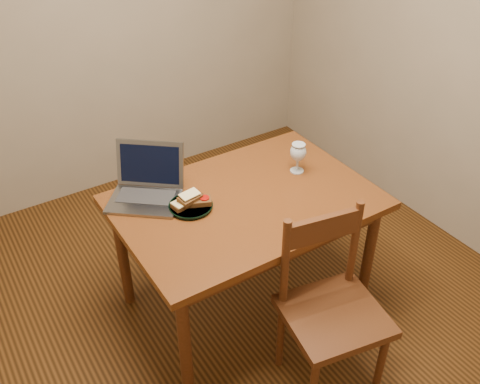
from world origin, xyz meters
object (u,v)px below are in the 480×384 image
laptop (147,183)px  plate (191,206)px  milk_glass (298,158)px  table (246,212)px  chair (332,303)px

laptop → plate: bearing=-20.7°
milk_glass → laptop: size_ratio=0.37×
table → chair: size_ratio=2.53×
table → plate: bearing=163.0°
laptop → milk_glass: bearing=22.5°
table → plate: plate is taller
plate → laptop: bearing=119.9°
table → milk_glass: size_ratio=7.50×
table → chair: bearing=-84.6°
table → laptop: 0.53m
chair → milk_glass: 0.84m
laptop → table: bearing=2.0°
plate → laptop: size_ratio=0.47×
table → laptop: laptop is taller
plate → chair: bearing=-65.2°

